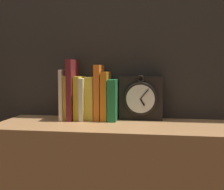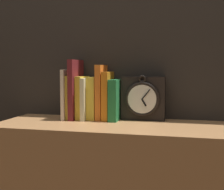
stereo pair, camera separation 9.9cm
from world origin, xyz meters
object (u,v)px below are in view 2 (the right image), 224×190
(book_slot1_yellow, at_px, (72,97))
(book_slot8_green, at_px, (115,100))
(book_slot7_orange, at_px, (108,96))
(book_slot2_maroon, at_px, (76,89))
(book_slot3_yellow, at_px, (82,98))
(book_slot5_yellow, at_px, (94,98))
(book_slot0_cream, at_px, (68,94))
(book_slot4_cream, at_px, (87,99))
(clock, at_px, (143,98))
(book_slot6_orange, at_px, (101,92))

(book_slot1_yellow, relative_size, book_slot8_green, 1.09)
(book_slot7_orange, height_order, book_slot8_green, book_slot7_orange)
(book_slot7_orange, bearing_deg, book_slot1_yellow, -179.44)
(book_slot2_maroon, height_order, book_slot8_green, book_slot2_maroon)
(book_slot1_yellow, height_order, book_slot7_orange, book_slot7_orange)
(book_slot3_yellow, xyz_separation_m, book_slot7_orange, (0.11, 0.00, 0.01))
(book_slot2_maroon, relative_size, book_slot5_yellow, 1.41)
(book_slot2_maroon, distance_m, book_slot8_green, 0.18)
(book_slot0_cream, xyz_separation_m, book_slot7_orange, (0.17, 0.01, -0.00))
(book_slot1_yellow, bearing_deg, book_slot2_maroon, -20.78)
(book_slot2_maroon, xyz_separation_m, book_slot4_cream, (0.05, 0.00, -0.04))
(book_slot8_green, bearing_deg, book_slot3_yellow, 178.66)
(book_slot2_maroon, bearing_deg, book_slot7_orange, 3.80)
(clock, distance_m, book_slot0_cream, 0.32)
(book_slot8_green, bearing_deg, book_slot5_yellow, 174.68)
(book_slot5_yellow, relative_size, book_slot6_orange, 0.78)
(book_slot0_cream, xyz_separation_m, book_slot2_maroon, (0.03, 0.00, 0.02))
(book_slot4_cream, bearing_deg, book_slot1_yellow, 176.14)
(book_slot1_yellow, distance_m, book_slot8_green, 0.19)
(book_slot0_cream, distance_m, book_slot4_cream, 0.09)
(book_slot0_cream, bearing_deg, book_slot4_cream, 2.21)
(clock, bearing_deg, book_slot0_cream, -173.55)
(book_slot8_green, bearing_deg, book_slot4_cream, -178.83)
(book_slot3_yellow, bearing_deg, book_slot6_orange, 2.42)
(book_slot0_cream, distance_m, book_slot7_orange, 0.17)
(clock, distance_m, book_slot6_orange, 0.18)
(book_slot0_cream, bearing_deg, book_slot6_orange, 5.04)
(clock, bearing_deg, book_slot2_maroon, -172.82)
(clock, relative_size, book_slot8_green, 1.11)
(book_slot4_cream, height_order, book_slot6_orange, book_slot6_orange)
(book_slot2_maroon, bearing_deg, book_slot8_green, 1.84)
(book_slot1_yellow, xyz_separation_m, book_slot6_orange, (0.13, 0.00, 0.02))
(book_slot0_cream, relative_size, book_slot7_orange, 1.05)
(book_slot1_yellow, bearing_deg, book_slot5_yellow, 4.12)
(book_slot2_maroon, xyz_separation_m, book_slot7_orange, (0.14, 0.01, -0.03))
(book_slot1_yellow, height_order, book_slot6_orange, book_slot6_orange)
(clock, height_order, book_slot1_yellow, clock)
(book_slot0_cream, xyz_separation_m, book_slot8_green, (0.21, 0.01, -0.02))
(book_slot4_cream, bearing_deg, clock, 7.93)
(clock, relative_size, book_slot2_maroon, 0.75)
(book_slot3_yellow, relative_size, book_slot4_cream, 1.04)
(book_slot4_cream, bearing_deg, book_slot3_yellow, 165.40)
(book_slot6_orange, relative_size, book_slot7_orange, 1.14)
(book_slot4_cream, bearing_deg, book_slot8_green, 1.17)
(book_slot3_yellow, distance_m, book_slot7_orange, 0.11)
(book_slot4_cream, relative_size, book_slot5_yellow, 0.98)
(book_slot4_cream, relative_size, book_slot7_orange, 0.87)
(clock, xyz_separation_m, book_slot1_yellow, (-0.31, -0.03, 0.00))
(book_slot1_yellow, distance_m, book_slot4_cream, 0.07)
(book_slot1_yellow, xyz_separation_m, book_slot3_yellow, (0.05, 0.00, -0.00))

